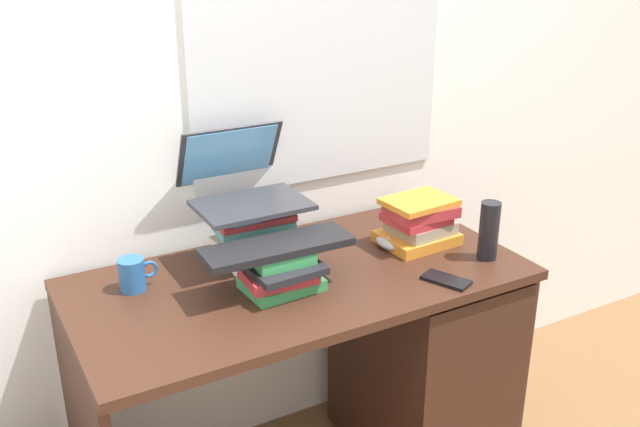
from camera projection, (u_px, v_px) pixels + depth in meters
name	position (u px, v px, depth m)	size (l,w,h in m)	color
wall_back	(242.00, 74.00, 2.21)	(6.00, 0.06, 2.60)	white
desk	(394.00, 352.00, 2.36)	(1.32, 0.66, 0.78)	#381E14
book_stack_tall	(253.00, 235.00, 2.15)	(0.24, 0.19, 0.18)	white
book_stack_keyboard_riser	(281.00, 271.00, 2.00)	(0.22, 0.20, 0.12)	#338C4C
book_stack_side	(419.00, 222.00, 2.28)	(0.24, 0.19, 0.15)	orange
laptop	(242.00, 184.00, 2.15)	(0.32, 0.33, 0.22)	#2D2D33
keyboard	(277.00, 247.00, 1.97)	(0.42, 0.14, 0.02)	black
computer_mouse	(388.00, 243.00, 2.27)	(0.06, 0.10, 0.04)	#A5A8AD
mug	(133.00, 274.00, 2.00)	(0.11, 0.07, 0.09)	#265999
water_bottle	(489.00, 231.00, 2.17)	(0.06, 0.06, 0.18)	black
cell_phone	(446.00, 280.00, 2.06)	(0.07, 0.14, 0.01)	black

